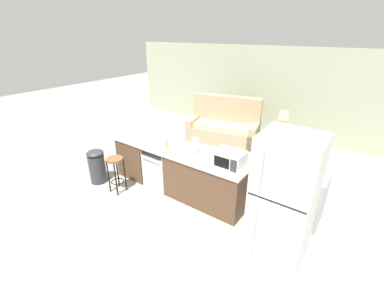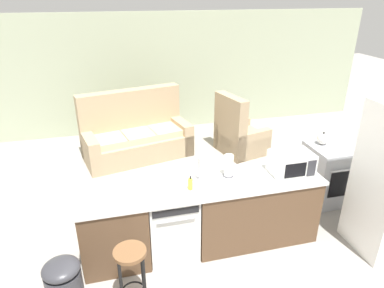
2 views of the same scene
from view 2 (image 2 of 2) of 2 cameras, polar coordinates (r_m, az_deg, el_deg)
ground_plane at (r=4.57m, az=-0.09°, el=-16.71°), size 24.00×24.00×0.00m
wall_back at (r=7.82m, az=-5.65°, el=11.65°), size 10.00×0.06×2.60m
kitchen_counter at (r=4.36m, az=3.02°, el=-12.02°), size 2.94×0.66×0.90m
dishwasher at (r=4.26m, az=-3.44°, el=-12.97°), size 0.58×0.61×0.84m
stove_range at (r=5.64m, az=22.30°, el=-4.52°), size 0.76×0.68×0.90m
microwave at (r=4.42m, az=16.22°, el=-3.08°), size 0.50×0.37×0.28m
sink_faucet at (r=4.09m, az=1.26°, el=-4.47°), size 0.07×0.17×0.30m
paper_towel_roll at (r=4.21m, az=6.12°, el=-3.64°), size 0.14×0.14×0.28m
soap_bottle at (r=3.94m, az=-0.27°, el=-6.67°), size 0.06×0.06×0.18m
kettle at (r=5.42m, az=20.99°, el=0.81°), size 0.21×0.17×0.19m
bar_stool at (r=3.59m, az=-10.11°, el=-19.55°), size 0.32×0.32×0.74m
couch at (r=6.75m, az=-9.39°, el=1.28°), size 2.15×1.32×1.27m
armchair at (r=6.84m, az=7.65°, el=1.29°), size 0.98×1.02×1.20m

